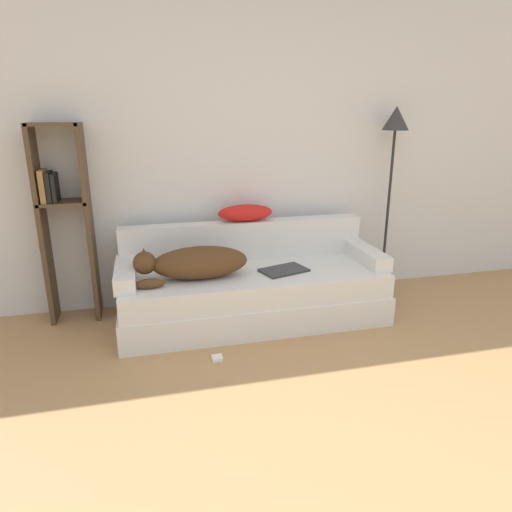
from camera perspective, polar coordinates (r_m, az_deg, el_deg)
wall_back at (r=4.03m, az=0.42°, el=13.65°), size 7.98×0.06×2.70m
couch at (r=3.71m, az=-0.35°, el=-4.93°), size 2.11×0.81×0.42m
couch_backrest at (r=3.89m, az=-1.51°, el=2.03°), size 2.07×0.15×0.32m
couch_arm_left at (r=3.52m, az=-16.00°, el=-2.13°), size 0.15×0.62×0.12m
couch_arm_right at (r=3.94m, az=13.62°, el=0.17°), size 0.15×0.62×0.12m
dog at (r=3.45m, az=-7.72°, el=-0.87°), size 0.85×0.32×0.25m
laptop at (r=3.62m, az=3.50°, el=-1.78°), size 0.41×0.32×0.02m
throw_pillow at (r=3.85m, az=-1.34°, el=5.42°), size 0.46×0.21×0.14m
bookshelf at (r=3.84m, az=-22.92°, el=4.82°), size 0.38×0.26×1.55m
floor_lamp at (r=4.25m, az=16.86°, el=13.44°), size 0.23×0.23×1.67m
power_adapter at (r=3.23m, az=-4.87°, el=-12.58°), size 0.07×0.07×0.02m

